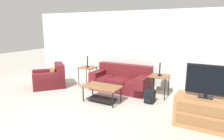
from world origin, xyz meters
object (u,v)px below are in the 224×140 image
object	(u,v)px
table_lamp_right	(160,58)
television	(207,80)
coffee_table	(102,90)
side_table_right	(159,78)
tv_console	(204,112)
table_lamp_left	(87,53)
armchair	(50,79)
backpack	(150,97)
couch	(121,81)
side_table_left	(88,69)

from	to	relation	value
table_lamp_right	television	xyz separation A→B (m)	(1.34, -1.37, -0.15)
coffee_table	table_lamp_right	xyz separation A→B (m)	(1.28, 1.17, 0.83)
side_table_right	tv_console	world-z (taller)	same
coffee_table	side_table_right	xyz separation A→B (m)	(1.28, 1.17, 0.25)
table_lamp_left	television	distance (m)	4.16
side_table_right	table_lamp_left	xyz separation A→B (m)	(-2.59, -0.00, 0.58)
table_lamp_right	television	distance (m)	1.92
tv_console	table_lamp_right	bearing A→B (deg)	134.26
armchair	side_table_right	world-z (taller)	armchair
armchair	television	world-z (taller)	television
coffee_table	television	size ratio (longest dim) A/B	1.31
side_table_right	table_lamp_left	size ratio (longest dim) A/B	1.03
table_lamp_right	backpack	world-z (taller)	table_lamp_right
armchair	television	distance (m)	5.06
coffee_table	tv_console	world-z (taller)	tv_console
couch	side_table_right	distance (m)	1.33
side_table_left	table_lamp_left	distance (m)	0.58
coffee_table	side_table_left	size ratio (longest dim) A/B	1.62
coffee_table	tv_console	size ratio (longest dim) A/B	0.92
table_lamp_right	couch	bearing A→B (deg)	176.78
tv_console	backpack	world-z (taller)	tv_console
table_lamp_left	television	size ratio (longest dim) A/B	0.79
tv_console	television	xyz separation A→B (m)	(0.00, 0.00, 0.69)
armchair	coffee_table	size ratio (longest dim) A/B	1.30
television	couch	bearing A→B (deg)	151.26
armchair	tv_console	size ratio (longest dim) A/B	1.20
tv_console	backpack	distance (m)	1.63
coffee_table	television	world-z (taller)	television
backpack	television	bearing A→B (deg)	-28.74
television	side_table_left	bearing A→B (deg)	160.76
armchair	side_table_right	bearing A→B (deg)	12.48
side_table_right	table_lamp_left	distance (m)	2.65
side_table_right	television	distance (m)	1.96
television	backpack	bearing A→B (deg)	151.26
coffee_table	side_table_right	world-z (taller)	side_table_right
table_lamp_left	tv_console	distance (m)	4.24
side_table_left	television	xyz separation A→B (m)	(3.93, -1.37, 0.43)
couch	table_lamp_right	distance (m)	1.57
tv_console	table_lamp_left	bearing A→B (deg)	160.75
couch	table_lamp_left	world-z (taller)	table_lamp_left
coffee_table	table_lamp_left	bearing A→B (deg)	138.22
side_table_left	table_lamp_right	world-z (taller)	table_lamp_right
armchair	tv_console	xyz separation A→B (m)	(4.97, -0.57, 0.05)
table_lamp_right	coffee_table	bearing A→B (deg)	-137.67
armchair	backpack	distance (m)	3.56
side_table_left	coffee_table	bearing A→B (deg)	-41.78
side_table_left	tv_console	xyz separation A→B (m)	(3.93, -1.37, -0.26)
couch	tv_console	distance (m)	3.00
couch	table_lamp_left	xyz separation A→B (m)	(-1.29, -0.07, 0.88)
coffee_table	backpack	distance (m)	1.34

